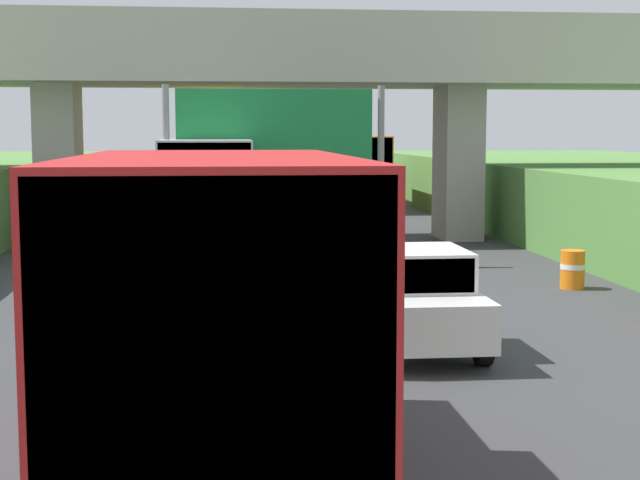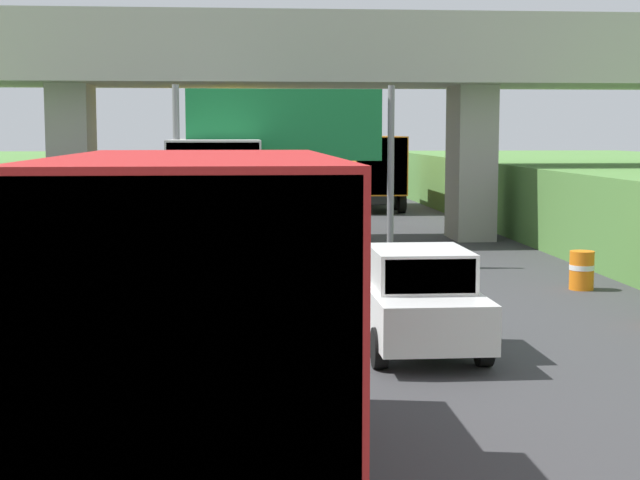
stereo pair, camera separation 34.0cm
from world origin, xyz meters
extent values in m
cube|color=white|center=(0.00, 31.66, 0.00)|extent=(0.20, 103.32, 0.01)
cube|color=#ADA89E|center=(0.00, 39.57, 5.72)|extent=(40.00, 4.80, 1.10)
cube|color=#ADA89E|center=(0.00, 37.35, 6.82)|extent=(40.00, 0.36, 1.10)
cube|color=#ADA89E|center=(0.00, 41.79, 6.82)|extent=(40.00, 0.36, 1.10)
cube|color=#9F9A91|center=(-6.65, 39.57, 2.59)|extent=(1.30, 2.20, 5.17)
cube|color=#9F9A91|center=(6.65, 39.57, 2.59)|extent=(1.30, 2.20, 5.17)
cylinder|color=slate|center=(-2.85, 32.97, 2.44)|extent=(0.18, 0.18, 4.87)
cylinder|color=slate|center=(2.85, 32.97, 2.44)|extent=(0.18, 0.18, 4.87)
cube|color=#167238|center=(0.00, 32.97, 3.82)|extent=(5.20, 0.12, 1.90)
cube|color=white|center=(0.00, 32.96, 3.82)|extent=(4.89, 0.01, 1.67)
cube|color=black|center=(-1.59, 16.50, 0.66)|extent=(1.10, 7.30, 0.36)
cube|color=red|center=(-1.59, 19.10, 1.89)|extent=(2.10, 2.10, 2.10)
cube|color=#2D3842|center=(-1.59, 20.12, 2.19)|extent=(1.89, 0.06, 0.90)
cube|color=red|center=(-1.59, 15.45, 2.14)|extent=(2.30, 5.20, 2.60)
cube|color=maroon|center=(-1.59, 12.87, 2.14)|extent=(2.21, 0.04, 2.50)
cylinder|color=black|center=(-2.56, 19.10, 0.48)|extent=(0.30, 0.96, 0.96)
cylinder|color=black|center=(-0.62, 19.10, 0.48)|extent=(0.30, 0.96, 0.96)
cylinder|color=black|center=(-0.52, 15.71, 0.48)|extent=(0.30, 0.96, 0.96)
cube|color=black|center=(-1.49, 43.55, 0.66)|extent=(1.10, 7.30, 0.36)
cube|color=gold|center=(-1.49, 46.15, 1.89)|extent=(2.10, 2.10, 2.10)
cube|color=#2D3842|center=(-1.49, 47.17, 2.19)|extent=(1.89, 0.06, 0.90)
cube|color=gold|center=(-1.49, 42.50, 2.14)|extent=(2.30, 5.20, 2.60)
cube|color=#A88D16|center=(-1.49, 39.92, 2.14)|extent=(2.21, 0.04, 2.50)
cylinder|color=black|center=(-2.46, 46.15, 0.48)|extent=(0.30, 0.96, 0.96)
cylinder|color=black|center=(-0.52, 46.15, 0.48)|extent=(0.30, 0.96, 0.96)
cylinder|color=black|center=(-2.56, 41.07, 0.48)|extent=(0.30, 0.96, 0.96)
cylinder|color=black|center=(-0.42, 41.07, 0.48)|extent=(0.30, 0.96, 0.96)
cylinder|color=black|center=(-2.56, 42.76, 0.48)|extent=(0.30, 0.96, 0.96)
cylinder|color=black|center=(-0.42, 42.76, 0.48)|extent=(0.30, 0.96, 0.96)
cube|color=black|center=(-1.83, 34.05, 0.66)|extent=(1.10, 7.30, 0.36)
cube|color=black|center=(-1.83, 36.65, 1.89)|extent=(2.10, 2.10, 2.10)
cube|color=#2D3842|center=(-1.83, 37.67, 2.19)|extent=(1.89, 0.06, 0.90)
cube|color=#B7B7B2|center=(-1.83, 33.00, 2.14)|extent=(2.30, 5.20, 2.60)
cube|color=gray|center=(-1.83, 30.42, 2.14)|extent=(2.21, 0.04, 2.50)
cylinder|color=black|center=(-2.80, 36.65, 0.48)|extent=(0.30, 0.96, 0.96)
cylinder|color=black|center=(-0.86, 36.65, 0.48)|extent=(0.30, 0.96, 0.96)
cylinder|color=black|center=(-2.90, 31.57, 0.48)|extent=(0.30, 0.96, 0.96)
cylinder|color=black|center=(-0.76, 31.57, 0.48)|extent=(0.30, 0.96, 0.96)
cylinder|color=black|center=(-2.90, 33.26, 0.48)|extent=(0.30, 0.96, 0.96)
cylinder|color=black|center=(-0.76, 33.26, 0.48)|extent=(0.30, 0.96, 0.96)
cube|color=black|center=(5.02, 52.71, 0.66)|extent=(1.10, 7.30, 0.36)
cube|color=orange|center=(5.02, 55.31, 1.89)|extent=(2.10, 2.10, 2.10)
cube|color=#2D3842|center=(5.02, 56.33, 2.19)|extent=(1.89, 0.06, 0.90)
cube|color=orange|center=(5.02, 51.66, 2.14)|extent=(2.30, 5.20, 2.60)
cube|color=#AC5B13|center=(5.02, 49.08, 2.14)|extent=(2.21, 0.04, 2.50)
cylinder|color=black|center=(4.05, 55.31, 0.48)|extent=(0.30, 0.96, 0.96)
cylinder|color=black|center=(5.99, 55.31, 0.48)|extent=(0.30, 0.96, 0.96)
cylinder|color=black|center=(3.95, 50.23, 0.48)|extent=(0.30, 0.96, 0.96)
cylinder|color=black|center=(6.09, 50.23, 0.48)|extent=(0.30, 0.96, 0.96)
cylinder|color=black|center=(3.95, 51.92, 0.48)|extent=(0.30, 0.96, 0.96)
cylinder|color=black|center=(6.09, 51.92, 0.48)|extent=(0.30, 0.96, 0.96)
cube|color=#B2B5B7|center=(4.94, 60.22, 0.70)|extent=(1.76, 4.10, 0.76)
cube|color=#B2B5B7|center=(4.94, 60.07, 1.40)|extent=(1.56, 1.90, 0.64)
cube|color=#2D3842|center=(4.94, 59.15, 1.40)|extent=(1.44, 0.06, 0.54)
cylinder|color=black|center=(4.12, 61.49, 0.32)|extent=(0.22, 0.64, 0.64)
cylinder|color=black|center=(5.76, 61.49, 0.32)|extent=(0.22, 0.64, 0.64)
cylinder|color=black|center=(4.12, 58.95, 0.32)|extent=(0.22, 0.64, 0.64)
cylinder|color=black|center=(5.76, 58.95, 0.32)|extent=(0.22, 0.64, 0.64)
cube|color=silver|center=(1.74, 22.97, 0.70)|extent=(1.76, 4.10, 0.76)
cube|color=silver|center=(1.74, 22.82, 1.40)|extent=(1.56, 1.90, 0.64)
cube|color=#2D3842|center=(1.74, 21.90, 1.40)|extent=(1.44, 0.06, 0.54)
cylinder|color=black|center=(0.92, 24.24, 0.32)|extent=(0.22, 0.64, 0.64)
cylinder|color=black|center=(2.56, 24.24, 0.32)|extent=(0.22, 0.64, 0.64)
cylinder|color=black|center=(0.92, 21.70, 0.32)|extent=(0.22, 0.64, 0.64)
cylinder|color=black|center=(2.56, 21.70, 0.32)|extent=(0.22, 0.64, 0.64)
cylinder|color=orange|center=(6.67, 28.77, 0.45)|extent=(0.56, 0.56, 0.90)
cylinder|color=white|center=(6.67, 28.77, 0.52)|extent=(0.57, 0.57, 0.12)
camera|label=1|loc=(-1.57, 7.15, 3.64)|focal=54.51mm
camera|label=2|loc=(-1.23, 7.12, 3.64)|focal=54.51mm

